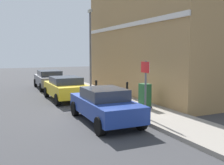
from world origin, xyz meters
name	(u,v)px	position (x,y,z in m)	size (l,w,h in m)	color
ground	(101,115)	(0.00, 0.00, 0.00)	(80.00, 80.00, 0.00)	#38383A
sidewalk	(95,92)	(2.08, 6.00, 0.07)	(2.23, 30.00, 0.15)	gray
corner_building	(171,36)	(6.73, 3.81, 3.91)	(7.16, 11.62, 7.82)	#9E7A4C
car_blue	(104,104)	(-0.29, -1.12, 0.72)	(1.87, 4.16, 1.37)	navy
car_yellow	(66,88)	(-0.41, 4.32, 0.74)	(1.93, 4.00, 1.38)	gold
car_grey	(49,79)	(-0.27, 9.74, 0.76)	(2.02, 4.35, 1.42)	slate
utility_cabinet	(145,97)	(2.30, -0.02, 0.68)	(0.46, 0.61, 1.15)	#1E4C28
bollard_near_cabinet	(127,91)	(2.40, 1.96, 0.70)	(0.14, 0.14, 1.04)	black
bollard_far_kerb	(96,88)	(1.22, 3.58, 0.70)	(0.14, 0.14, 1.04)	black
street_sign	(145,81)	(1.24, -1.71, 1.66)	(0.08, 0.60, 2.30)	#59595B
lamppost	(90,46)	(2.33, 7.50, 3.30)	(0.20, 0.44, 5.72)	#59595B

